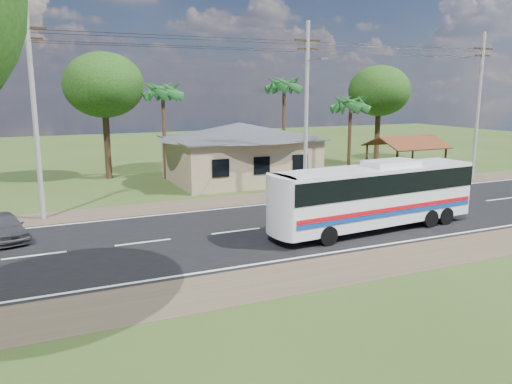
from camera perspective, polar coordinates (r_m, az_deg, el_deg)
ground at (r=26.30m, az=6.85°, el=-3.40°), size 120.00×120.00×0.00m
road at (r=26.30m, az=6.85°, el=-3.38°), size 120.00×16.00×0.03m
house at (r=37.75m, az=-1.89°, el=5.30°), size 12.40×10.00×5.00m
waiting_shed at (r=40.19m, az=16.78°, el=5.32°), size 5.20×4.48×3.35m
concrete_barrier at (r=37.68m, az=18.29°, el=1.34°), size 7.00×0.30×0.90m
utility_poles at (r=32.39m, az=5.28°, el=9.76°), size 32.80×2.22×11.00m
palm_near at (r=39.84m, az=10.78°, el=9.85°), size 2.80×2.80×6.70m
palm_mid at (r=41.89m, az=3.24°, el=12.09°), size 2.80×2.80×8.20m
palm_far at (r=38.86m, az=-10.62°, el=11.25°), size 2.80×2.80×7.70m
tree_behind_house at (r=40.11m, az=-17.01°, el=11.58°), size 6.00×6.00×9.61m
tree_behind_shed at (r=47.70m, az=13.91°, el=11.13°), size 5.60×5.60×9.02m
coach_bus at (r=24.97m, az=13.54°, el=0.11°), size 11.04×3.17×3.38m
motorcycle at (r=37.04m, az=14.79°, el=1.44°), size 1.89×0.67×0.99m
person at (r=33.26m, az=13.61°, el=1.13°), size 0.74×0.56×1.85m
small_car at (r=25.54m, az=-26.83°, el=-3.57°), size 2.41×3.98×1.27m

